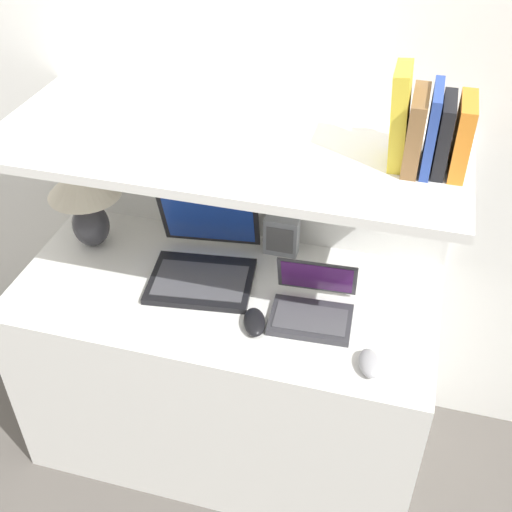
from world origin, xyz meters
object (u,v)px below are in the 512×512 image
book_orange (463,136)px  book_yellow (400,117)px  book_black (444,135)px  book_blue (432,129)px  table_lamp (84,191)px  laptop_small (313,306)px  second_mouse (369,363)px  router_box (281,236)px  book_brown (416,130)px  computer_mouse (254,322)px  laptop_large (204,260)px

book_orange → book_yellow: (-0.16, -0.00, 0.03)m
book_black → book_blue: 0.03m
table_lamp → laptop_small: size_ratio=1.26×
book_orange → book_blue: bearing=180.0°
second_mouse → book_orange: 0.65m
book_orange → book_blue: (-0.08, 0.00, 0.01)m
second_mouse → table_lamp: bearing=161.8°
router_box → book_brown: bearing=-24.9°
router_box → computer_mouse: bearing=-88.7°
computer_mouse → router_box: bearing=91.3°
book_brown → laptop_small: bearing=-153.9°
book_brown → book_yellow: size_ratio=0.75×
book_blue → book_yellow: size_ratio=0.82×
router_box → book_black: 0.71m
book_orange → book_black: (-0.04, 0.00, -0.00)m
table_lamp → book_blue: size_ratio=1.51×
second_mouse → router_box: bearing=128.6°
book_orange → book_black: size_ratio=1.02×
book_orange → book_blue: 0.08m
table_lamp → laptop_large: 0.45m
laptop_large → book_black: 0.85m
computer_mouse → book_blue: 0.74m
laptop_large → computer_mouse: bearing=-41.8°
computer_mouse → book_black: size_ratio=0.71×
laptop_large → router_box: size_ratio=2.77×
book_brown → router_box: bearing=155.1°
table_lamp → router_box: 0.66m
router_box → book_orange: size_ratio=0.71×
book_orange → book_yellow: 0.16m
laptop_small → computer_mouse: (-0.15, -0.10, -0.02)m
table_lamp → book_yellow: 1.05m
table_lamp → book_black: 1.14m
table_lamp → book_orange: size_ratio=1.67×
second_mouse → computer_mouse: bearing=168.0°
router_box → book_blue: size_ratio=0.64×
laptop_large → computer_mouse: (0.22, -0.20, -0.03)m
table_lamp → second_mouse: table_lamp is taller
router_box → book_blue: bearing=-22.8°
table_lamp → second_mouse: (0.99, -0.33, -0.19)m
book_orange → book_brown: book_brown is taller
computer_mouse → book_yellow: 0.71m
table_lamp → laptop_large: size_ratio=0.85×
computer_mouse → book_orange: bearing=22.5°
laptop_large → book_black: book_black is taller
router_box → book_black: size_ratio=0.73×
computer_mouse → book_yellow: bearing=31.6°
table_lamp → router_box: table_lamp is taller
laptop_large → book_brown: bearing=-0.0°
second_mouse → book_black: (0.09, 0.27, 0.57)m
computer_mouse → laptop_small: bearing=31.7°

